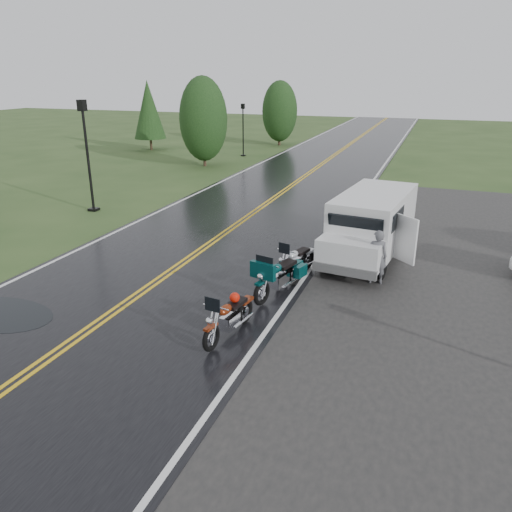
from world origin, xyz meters
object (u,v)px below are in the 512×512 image
(lamp_post_near_left, at_px, (88,157))
(motorcycle_red, at_px, (211,328))
(motorcycle_teal, at_px, (262,284))
(lamp_post_far_left, at_px, (243,130))
(person_at_van, at_px, (377,258))
(van_white, at_px, (328,237))
(motorcycle_silver, at_px, (282,266))

(lamp_post_near_left, bearing_deg, motorcycle_red, -42.51)
(motorcycle_teal, relative_size, lamp_post_far_left, 0.60)
(person_at_van, bearing_deg, motorcycle_teal, 31.28)
(motorcycle_teal, relative_size, lamp_post_near_left, 0.47)
(motorcycle_teal, distance_m, van_white, 3.18)
(motorcycle_red, distance_m, lamp_post_near_left, 13.07)
(motorcycle_silver, bearing_deg, person_at_van, 37.97)
(motorcycle_red, distance_m, van_white, 5.58)
(person_at_van, bearing_deg, motorcycle_silver, 8.41)
(motorcycle_red, height_order, lamp_post_near_left, lamp_post_near_left)
(motorcycle_teal, height_order, person_at_van, person_at_van)
(motorcycle_teal, distance_m, lamp_post_far_left, 24.33)
(motorcycle_silver, bearing_deg, lamp_post_far_left, 130.01)
(motorcycle_teal, bearing_deg, motorcycle_silver, 102.15)
(motorcycle_teal, xyz_separation_m, motorcycle_silver, (0.07, 1.48, -0.07))
(motorcycle_silver, relative_size, van_white, 0.36)
(van_white, bearing_deg, motorcycle_silver, -113.57)
(lamp_post_near_left, xyz_separation_m, lamp_post_far_left, (0.51, 16.11, -0.49))
(lamp_post_near_left, bearing_deg, lamp_post_far_left, 88.17)
(motorcycle_red, bearing_deg, motorcycle_silver, 93.35)
(motorcycle_teal, relative_size, van_white, 0.41)
(motorcycle_silver, bearing_deg, lamp_post_near_left, 169.75)
(motorcycle_red, height_order, van_white, van_white)
(motorcycle_red, height_order, motorcycle_teal, motorcycle_teal)
(motorcycle_teal, bearing_deg, person_at_van, 59.76)
(motorcycle_silver, xyz_separation_m, lamp_post_near_left, (-9.88, 4.86, 1.72))
(van_white, bearing_deg, motorcycle_red, -95.72)
(motorcycle_silver, bearing_deg, van_white, 75.36)
(van_white, xyz_separation_m, person_at_van, (1.49, -0.56, -0.26))
(van_white, xyz_separation_m, lamp_post_near_left, (-10.78, 3.34, 1.26))
(motorcycle_teal, height_order, lamp_post_near_left, lamp_post_near_left)
(motorcycle_red, relative_size, person_at_van, 1.27)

